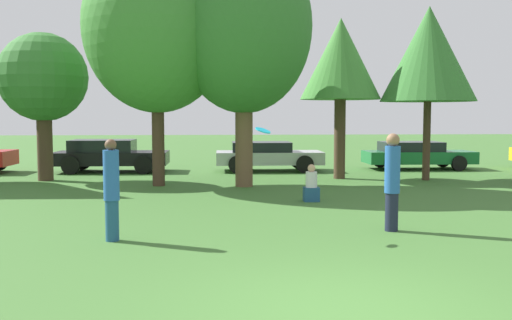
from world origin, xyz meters
TOP-DOWN VIEW (x-y plane):
  - ground_plane at (0.00, 0.00)m, footprint 120.00×120.00m
  - person_thrower at (-3.37, 4.04)m, footprint 0.28×0.28m
  - person_catcher at (1.96, 4.56)m, footprint 0.30×0.30m
  - frisbee at (-0.60, 4.34)m, footprint 0.31×0.30m
  - bystander_sitting at (1.04, 8.51)m, footprint 0.41×0.34m
  - tree_1 at (-7.42, 13.98)m, footprint 3.05×3.05m
  - tree_2 at (-3.33, 12.19)m, footprint 4.66×4.66m
  - tree_3 at (-0.58, 11.84)m, footprint 4.30×4.30m
  - tree_4 at (2.96, 13.85)m, footprint 2.87×2.87m
  - tree_5 at (5.90, 13.16)m, footprint 3.28×3.28m
  - parked_car_black at (-5.76, 16.91)m, footprint 4.50×2.10m
  - parked_car_silver at (0.62, 16.83)m, footprint 4.32×2.09m
  - parked_car_green at (6.98, 17.15)m, footprint 4.52×1.96m

SIDE VIEW (x-z plane):
  - ground_plane at x=0.00m, z-range 0.00..0.00m
  - bystander_sitting at x=1.04m, z-range -0.09..0.89m
  - parked_car_green at x=6.98m, z-range 0.04..1.20m
  - parked_car_silver at x=0.62m, z-range 0.06..1.24m
  - parked_car_black at x=-5.76m, z-range 0.05..1.34m
  - person_thrower at x=-3.37m, z-range 0.03..1.88m
  - person_catcher at x=1.96m, z-range 0.05..1.97m
  - frisbee at x=-0.60m, z-range 1.91..2.07m
  - tree_1 at x=-7.42m, z-range 0.98..6.10m
  - tree_4 at x=2.96m, z-range 1.37..7.07m
  - tree_5 at x=5.90m, z-range 1.36..7.40m
  - tree_3 at x=-0.58m, z-range 1.13..8.92m
  - tree_2 at x=-3.33m, z-range 1.16..8.99m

